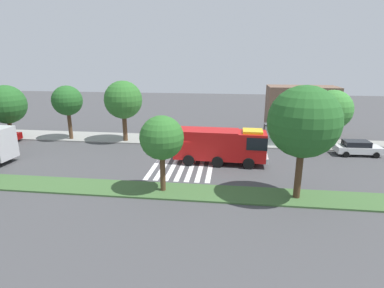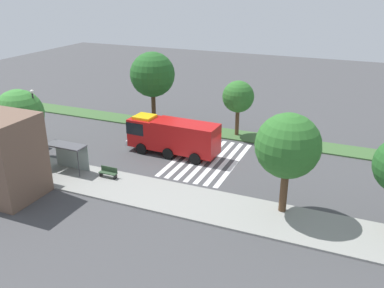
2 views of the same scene
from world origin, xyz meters
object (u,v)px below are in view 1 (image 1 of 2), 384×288
Objects in this scene: parked_car_mid at (357,148)px; median_tree_west at (162,138)px; fire_truck at (223,144)px; bench_near_shelter at (245,140)px; sidewalk_tree_far_west at (6,105)px; street_lamp at (319,114)px; median_tree_center at (304,122)px; sidewalk_tree_east at (332,110)px; parked_car_west at (0,135)px; bus_stop_shelter at (280,131)px; sidewalk_tree_center at (123,100)px; sidewalk_tree_west at (67,101)px.

median_tree_west is at bearing -150.26° from parked_car_mid.
fire_truck is 5.77× the size of bench_near_shelter.
sidewalk_tree_far_west is (-27.93, 6.66, 2.41)m from fire_truck.
street_lamp is 14.50m from median_tree_center.
sidewalk_tree_east is (12.00, 6.66, 2.57)m from fire_truck.
street_lamp is (38.24, 1.80, 3.15)m from parked_car_west.
parked_car_west is at bearing 177.71° from parked_car_mid.
bench_near_shelter is at bearing 179.74° from bus_stop_shelter.
bus_stop_shelter is 0.59× the size of median_tree_west.
fire_truck is 1.38× the size of sidewalk_tree_far_west.
sidewalk_tree_far_west reaches higher than bus_stop_shelter.
sidewalk_tree_far_west is at bearing 180.00° from sidewalk_tree_center.
street_lamp reaches higher than bus_stop_shelter.
bus_stop_shelter is 0.47× the size of sidewalk_tree_center.
sidewalk_tree_far_west reaches higher than street_lamp.
street_lamp is at bearing -0.76° from sidewalk_tree_west.
bench_near_shelter is 8.76m from street_lamp.
fire_truck is at bearing 128.10° from median_tree_center.
parked_car_west is 0.70× the size of street_lamp.
sidewalk_tree_west is 20.60m from median_tree_west.
parked_car_mid is 0.70× the size of sidewalk_tree_west.
parked_car_west is at bearing -164.94° from sidewalk_tree_west.
sidewalk_tree_center is (-12.33, 6.66, 3.25)m from fire_truck.
sidewalk_tree_east is at bearing -0.00° from sidewalk_tree_far_west.
parked_car_west is 34.34m from bus_stop_shelter.
street_lamp is 22.85m from sidewalk_tree_center.
bus_stop_shelter is 0.52× the size of sidewalk_tree_west.
fire_truck is 13.97m from sidewalk_tree_east.
bus_stop_shelter is 0.52× the size of sidewalk_tree_far_west.
median_tree_center reaches higher than bus_stop_shelter.
sidewalk_tree_far_west is 0.81× the size of median_tree_center.
bench_near_shelter is (-11.89, 2.57, -0.24)m from parked_car_mid.
sidewalk_tree_far_west is at bearing 174.73° from parked_car_mid.
fire_truck is 1.98× the size of parked_car_west.
sidewalk_tree_west reaches higher than parked_car_mid.
street_lamp is at bearing 0.15° from parked_car_west.
sidewalk_tree_far_west reaches higher than bench_near_shelter.
fire_truck is 1.37× the size of sidewalk_tree_west.
bus_stop_shelter reaches higher than parked_car_mid.
sidewalk_tree_far_west is 15.63m from sidewalk_tree_center.
sidewalk_tree_west reaches higher than bus_stop_shelter.
median_tree_center is (33.49, -11.77, 4.97)m from parked_car_west.
sidewalk_tree_east is at bearing 30.89° from fire_truck.
parked_car_west is 39.98m from sidewalk_tree_east.
bus_stop_shelter is (34.23, 2.55, 0.98)m from parked_car_west.
median_tree_center is at bearing -50.04° from fire_truck.
fire_truck is at bearing -109.46° from bench_near_shelter.
sidewalk_tree_center is (15.43, 2.20, 4.32)m from parked_car_west.
median_tree_west is (-18.82, -11.77, 3.54)m from parked_car_mid.
median_tree_center reaches higher than parked_car_mid.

